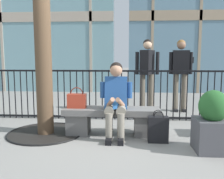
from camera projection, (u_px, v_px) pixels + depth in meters
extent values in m
plane|color=gray|center=(112.00, 134.00, 4.14)|extent=(60.00, 60.00, 0.00)
cube|color=slate|center=(112.00, 111.00, 4.09)|extent=(1.60, 0.44, 0.10)
cube|color=#605E5B|center=(79.00, 124.00, 4.16)|extent=(0.36, 0.37, 0.35)
cube|color=#605E5B|center=(145.00, 125.00, 4.08)|extent=(0.36, 0.37, 0.35)
cylinder|color=gray|center=(110.00, 109.00, 3.91)|extent=(0.15, 0.40, 0.15)
cylinder|color=gray|center=(109.00, 128.00, 3.74)|extent=(0.11, 0.11, 0.45)
cube|color=black|center=(109.00, 141.00, 3.70)|extent=(0.09, 0.22, 0.08)
cylinder|color=gray|center=(121.00, 109.00, 3.89)|extent=(0.15, 0.40, 0.15)
cylinder|color=gray|center=(121.00, 128.00, 3.73)|extent=(0.11, 0.11, 0.45)
cube|color=black|center=(121.00, 141.00, 3.69)|extent=(0.09, 0.22, 0.08)
cube|color=#234C8C|center=(116.00, 93.00, 4.01)|extent=(0.36, 0.30, 0.55)
cylinder|color=#234C8C|center=(103.00, 90.00, 4.02)|extent=(0.08, 0.08, 0.26)
cylinder|color=tan|center=(110.00, 103.00, 3.81)|extent=(0.16, 0.28, 0.20)
cylinder|color=#234C8C|center=(130.00, 90.00, 3.99)|extent=(0.08, 0.08, 0.26)
cylinder|color=tan|center=(121.00, 103.00, 3.80)|extent=(0.16, 0.28, 0.20)
cube|color=#2D6BB7|center=(115.00, 105.00, 3.75)|extent=(0.07, 0.10, 0.13)
sphere|color=tan|center=(116.00, 70.00, 3.94)|extent=(0.20, 0.20, 0.20)
sphere|color=black|center=(116.00, 68.00, 3.97)|extent=(0.20, 0.20, 0.20)
cube|color=#B23823|center=(77.00, 101.00, 4.10)|extent=(0.31, 0.14, 0.23)
torus|color=maroon|center=(77.00, 94.00, 4.08)|extent=(0.22, 0.02, 0.22)
cube|color=black|center=(158.00, 129.00, 3.73)|extent=(0.30, 0.15, 0.40)
torus|color=black|center=(159.00, 116.00, 3.66)|extent=(0.15, 0.01, 0.15)
torus|color=black|center=(158.00, 115.00, 3.76)|extent=(0.15, 0.01, 0.15)
cylinder|color=#6B6051|center=(142.00, 93.00, 5.80)|extent=(0.13, 0.13, 0.90)
cube|color=black|center=(142.00, 111.00, 5.82)|extent=(0.09, 0.22, 0.06)
cylinder|color=#6B6051|center=(151.00, 93.00, 5.79)|extent=(0.13, 0.13, 0.90)
cube|color=black|center=(151.00, 111.00, 5.80)|extent=(0.09, 0.22, 0.06)
cube|color=black|center=(147.00, 62.00, 5.70)|extent=(0.37, 0.44, 0.56)
cylinder|color=black|center=(137.00, 63.00, 5.72)|extent=(0.08, 0.08, 0.52)
cylinder|color=black|center=(157.00, 63.00, 5.69)|extent=(0.08, 0.08, 0.52)
sphere|color=#DBAD89|center=(148.00, 45.00, 5.65)|extent=(0.20, 0.20, 0.20)
sphere|color=black|center=(148.00, 44.00, 5.67)|extent=(0.20, 0.20, 0.20)
cylinder|color=#6B6051|center=(176.00, 93.00, 5.93)|extent=(0.13, 0.13, 0.90)
cube|color=black|center=(175.00, 110.00, 5.95)|extent=(0.09, 0.22, 0.06)
cylinder|color=#6B6051|center=(184.00, 93.00, 5.92)|extent=(0.13, 0.13, 0.90)
cube|color=black|center=(184.00, 110.00, 5.93)|extent=(0.09, 0.22, 0.06)
cube|color=black|center=(181.00, 62.00, 5.83)|extent=(0.40, 0.26, 0.56)
cylinder|color=black|center=(171.00, 63.00, 5.85)|extent=(0.08, 0.08, 0.52)
cylinder|color=black|center=(191.00, 63.00, 5.82)|extent=(0.08, 0.08, 0.52)
sphere|color=#8E664C|center=(181.00, 45.00, 5.78)|extent=(0.20, 0.20, 0.20)
sphere|color=olive|center=(181.00, 44.00, 5.80)|extent=(0.20, 0.20, 0.20)
cube|color=black|center=(192.00, 60.00, 5.71)|extent=(0.07, 0.01, 0.14)
cylinder|color=black|center=(3.00, 94.00, 5.26)|extent=(0.02, 0.02, 1.04)
cylinder|color=black|center=(9.00, 94.00, 5.25)|extent=(0.02, 0.02, 1.04)
cylinder|color=black|center=(15.00, 94.00, 5.24)|extent=(0.02, 0.02, 1.04)
cylinder|color=black|center=(21.00, 94.00, 5.23)|extent=(0.02, 0.02, 1.04)
cylinder|color=black|center=(27.00, 94.00, 5.22)|extent=(0.02, 0.02, 1.04)
cylinder|color=black|center=(33.00, 94.00, 5.21)|extent=(0.02, 0.02, 1.04)
cylinder|color=black|center=(40.00, 94.00, 5.21)|extent=(0.02, 0.02, 1.04)
cylinder|color=black|center=(46.00, 94.00, 5.20)|extent=(0.02, 0.02, 1.04)
cylinder|color=black|center=(52.00, 94.00, 5.19)|extent=(0.02, 0.02, 1.04)
cylinder|color=black|center=(58.00, 94.00, 5.18)|extent=(0.02, 0.02, 1.04)
cylinder|color=black|center=(64.00, 94.00, 5.17)|extent=(0.02, 0.02, 1.04)
cylinder|color=black|center=(71.00, 94.00, 5.16)|extent=(0.02, 0.02, 1.04)
cylinder|color=black|center=(77.00, 95.00, 5.15)|extent=(0.02, 0.02, 1.04)
cylinder|color=black|center=(83.00, 95.00, 5.14)|extent=(0.02, 0.02, 1.04)
cylinder|color=black|center=(89.00, 95.00, 5.14)|extent=(0.02, 0.02, 1.04)
cylinder|color=black|center=(96.00, 95.00, 5.13)|extent=(0.02, 0.02, 1.04)
cylinder|color=black|center=(102.00, 95.00, 5.12)|extent=(0.02, 0.02, 1.04)
cylinder|color=black|center=(109.00, 95.00, 5.11)|extent=(0.02, 0.02, 1.04)
cylinder|color=black|center=(115.00, 95.00, 5.10)|extent=(0.02, 0.02, 1.04)
cylinder|color=black|center=(121.00, 95.00, 5.09)|extent=(0.02, 0.02, 1.04)
cylinder|color=black|center=(128.00, 95.00, 5.08)|extent=(0.02, 0.02, 1.04)
cylinder|color=black|center=(134.00, 95.00, 5.07)|extent=(0.02, 0.02, 1.04)
cylinder|color=black|center=(141.00, 95.00, 5.06)|extent=(0.02, 0.02, 1.04)
cylinder|color=black|center=(147.00, 95.00, 5.06)|extent=(0.02, 0.02, 1.04)
cylinder|color=black|center=(154.00, 95.00, 5.05)|extent=(0.02, 0.02, 1.04)
cylinder|color=black|center=(160.00, 95.00, 5.04)|extent=(0.02, 0.02, 1.04)
cylinder|color=black|center=(167.00, 95.00, 5.03)|extent=(0.02, 0.02, 1.04)
cylinder|color=black|center=(174.00, 96.00, 5.02)|extent=(0.02, 0.02, 1.04)
cylinder|color=black|center=(180.00, 96.00, 5.01)|extent=(0.02, 0.02, 1.04)
cylinder|color=black|center=(187.00, 96.00, 5.00)|extent=(0.02, 0.02, 1.04)
cylinder|color=black|center=(194.00, 96.00, 4.99)|extent=(0.02, 0.02, 1.04)
cylinder|color=black|center=(200.00, 96.00, 4.99)|extent=(0.02, 0.02, 1.04)
cylinder|color=black|center=(207.00, 96.00, 4.98)|extent=(0.02, 0.02, 1.04)
cylinder|color=black|center=(214.00, 96.00, 4.97)|extent=(0.02, 0.02, 1.04)
cylinder|color=black|center=(221.00, 96.00, 4.96)|extent=(0.02, 0.02, 1.04)
cube|color=black|center=(115.00, 117.00, 5.16)|extent=(7.21, 0.04, 0.04)
cube|color=black|center=(115.00, 71.00, 5.04)|extent=(7.21, 0.04, 0.04)
cylinder|color=black|center=(46.00, 133.00, 4.20)|extent=(1.25, 1.25, 0.01)
torus|color=black|center=(46.00, 133.00, 4.20)|extent=(1.28, 1.28, 0.03)
cylinder|color=brown|center=(43.00, 32.00, 3.99)|extent=(0.27, 0.27, 3.40)
cube|color=#4C4C51|center=(212.00, 135.00, 3.37)|extent=(0.46, 0.46, 0.45)
ellipsoid|color=#28602B|center=(213.00, 106.00, 3.32)|extent=(0.39, 0.39, 0.44)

